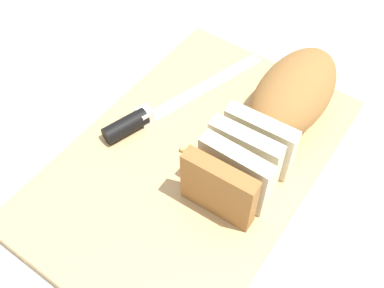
% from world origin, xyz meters
% --- Properties ---
extents(ground_plane, '(3.00, 3.00, 0.00)m').
position_xyz_m(ground_plane, '(0.00, 0.00, 0.00)').
color(ground_plane, silver).
extents(cutting_board, '(0.49, 0.34, 0.02)m').
position_xyz_m(cutting_board, '(0.00, 0.00, 0.01)').
color(cutting_board, tan).
rests_on(cutting_board, ground_plane).
extents(bread_loaf, '(0.31, 0.12, 0.09)m').
position_xyz_m(bread_loaf, '(-0.11, 0.07, 0.06)').
color(bread_loaf, '#996633').
rests_on(bread_loaf, cutting_board).
extents(bread_knife, '(0.29, 0.10, 0.03)m').
position_xyz_m(bread_knife, '(-0.01, -0.10, 0.03)').
color(bread_knife, silver).
rests_on(bread_knife, cutting_board).
extents(crumb_near_knife, '(0.01, 0.01, 0.01)m').
position_xyz_m(crumb_near_knife, '(-0.06, 0.05, 0.02)').
color(crumb_near_knife, tan).
rests_on(crumb_near_knife, cutting_board).
extents(crumb_near_loaf, '(0.00, 0.00, 0.00)m').
position_xyz_m(crumb_near_loaf, '(-0.09, 0.00, 0.02)').
color(crumb_near_loaf, tan).
rests_on(crumb_near_loaf, cutting_board).
extents(crumb_stray_left, '(0.01, 0.01, 0.01)m').
position_xyz_m(crumb_stray_left, '(-0.00, -0.02, 0.02)').
color(crumb_stray_left, tan).
rests_on(crumb_stray_left, cutting_board).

